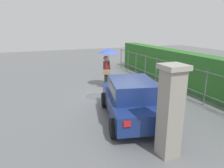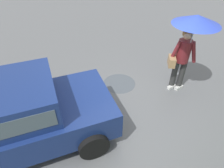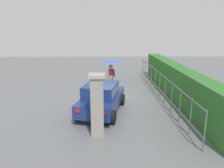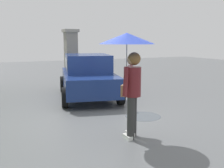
{
  "view_description": "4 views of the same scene",
  "coord_description": "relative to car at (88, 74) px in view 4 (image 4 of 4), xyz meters",
  "views": [
    {
      "loc": [
        8.62,
        -3.88,
        3.32
      ],
      "look_at": [
        0.56,
        -0.66,
        0.83
      ],
      "focal_mm": 33.47,
      "sensor_mm": 36.0,
      "label": 1
    },
    {
      "loc": [
        2.24,
        2.45,
        3.52
      ],
      "look_at": [
        0.3,
        -0.37,
        0.81
      ],
      "focal_mm": 31.15,
      "sensor_mm": 36.0,
      "label": 2
    },
    {
      "loc": [
        12.37,
        -0.38,
        4.01
      ],
      "look_at": [
        0.34,
        -0.07,
        0.93
      ],
      "focal_mm": 34.21,
      "sensor_mm": 36.0,
      "label": 3
    },
    {
      "loc": [
        -6.13,
        2.45,
        1.94
      ],
      "look_at": [
        0.03,
        -0.46,
        0.83
      ],
      "focal_mm": 42.32,
      "sensor_mm": 36.0,
      "label": 4
    }
  ],
  "objects": [
    {
      "name": "ground_plane",
      "position": [
        -2.38,
        0.65,
        -0.8
      ],
      "size": [
        40.0,
        40.0,
        0.0
      ],
      "primitive_type": "plane",
      "color": "slate"
    },
    {
      "name": "car",
      "position": [
        0.0,
        0.0,
        0.0
      ],
      "size": [
        3.98,
        2.53,
        1.48
      ],
      "rotation": [
        0.0,
        0.0,
        2.91
      ],
      "color": "navy",
      "rests_on": "ground"
    },
    {
      "name": "pedestrian",
      "position": [
        -4.05,
        0.63,
        0.79
      ],
      "size": [
        1.07,
        1.07,
        2.09
      ],
      "rotation": [
        0.0,
        0.0,
        0.83
      ],
      "color": "#333333",
      "rests_on": "ground"
    },
    {
      "name": "gate_pillar",
      "position": [
        2.31,
        -0.1,
        0.44
      ],
      "size": [
        0.6,
        0.6,
        2.42
      ],
      "color": "gray",
      "rests_on": "ground"
    },
    {
      "name": "puddle_near",
      "position": [
        -2.85,
        -0.47,
        -0.8
      ],
      "size": [
        0.93,
        0.93,
        0.0
      ],
      "primitive_type": "cylinder",
      "color": "#4C545B",
      "rests_on": "ground"
    }
  ]
}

